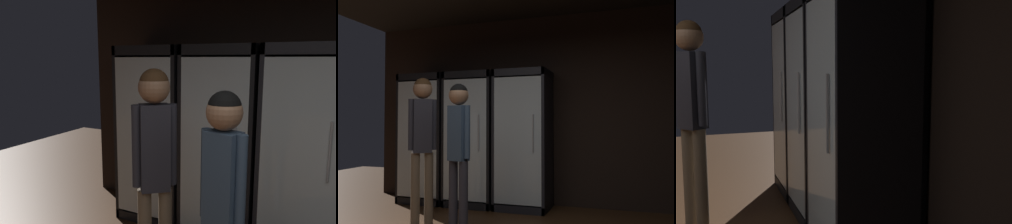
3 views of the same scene
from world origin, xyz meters
TOP-DOWN VIEW (x-y plane):
  - wall_back at (0.00, 3.03)m, footprint 6.00×0.06m
  - cooler_far_left at (-1.93, 2.71)m, footprint 0.74×0.65m
  - cooler_left at (-1.16, 2.71)m, footprint 0.74×0.65m
  - cooler_center at (-0.39, 2.71)m, footprint 0.74×0.65m
  - shopper_near at (-1.32, 1.52)m, footprint 0.28×0.25m
  - shopper_far at (-0.74, 1.31)m, footprint 0.30×0.22m

SIDE VIEW (x-z plane):
  - cooler_center at x=-0.39m, z-range -0.02..1.92m
  - cooler_far_left at x=-1.93m, z-range -0.02..1.93m
  - cooler_left at x=-1.16m, z-range -0.01..1.93m
  - shopper_far at x=-0.74m, z-range 0.22..1.86m
  - shopper_near at x=-1.32m, z-range 0.24..1.98m
  - wall_back at x=0.00m, z-range 0.00..2.80m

